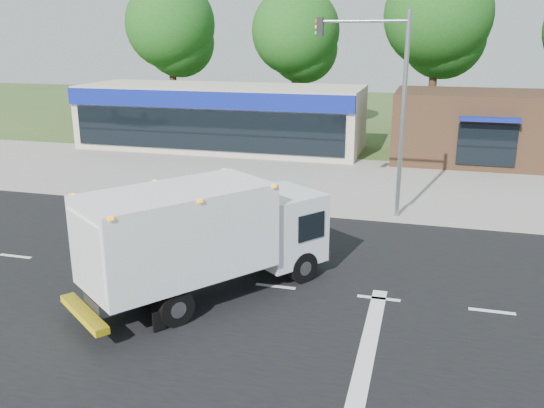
# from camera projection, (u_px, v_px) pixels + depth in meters

# --- Properties ---
(ground) EXTENTS (120.00, 120.00, 0.00)m
(ground) POSITION_uv_depth(u_px,v_px,m) (276.00, 287.00, 16.91)
(ground) COLOR #385123
(ground) RESTS_ON ground
(road_asphalt) EXTENTS (60.00, 14.00, 0.02)m
(road_asphalt) POSITION_uv_depth(u_px,v_px,m) (276.00, 287.00, 16.91)
(road_asphalt) COLOR black
(road_asphalt) RESTS_ON ground
(sidewalk) EXTENTS (60.00, 2.40, 0.12)m
(sidewalk) POSITION_uv_depth(u_px,v_px,m) (326.00, 207.00, 24.47)
(sidewalk) COLOR gray
(sidewalk) RESTS_ON ground
(parking_apron) EXTENTS (60.00, 9.00, 0.02)m
(parking_apron) POSITION_uv_depth(u_px,v_px,m) (345.00, 177.00, 29.85)
(parking_apron) COLOR gray
(parking_apron) RESTS_ON ground
(lane_markings) EXTENTS (55.20, 7.00, 0.01)m
(lane_markings) POSITION_uv_depth(u_px,v_px,m) (311.00, 312.00, 15.31)
(lane_markings) COLOR silver
(lane_markings) RESTS_ON road_asphalt
(ems_box_truck) EXTENTS (6.23, 7.28, 3.28)m
(ems_box_truck) POSITION_uv_depth(u_px,v_px,m) (204.00, 233.00, 15.79)
(ems_box_truck) COLOR black
(ems_box_truck) RESTS_ON ground
(emergency_worker) EXTENTS (0.70, 0.82, 2.00)m
(emergency_worker) POSITION_uv_depth(u_px,v_px,m) (118.00, 243.00, 17.67)
(emergency_worker) COLOR tan
(emergency_worker) RESTS_ON ground
(retail_strip_mall) EXTENTS (18.00, 6.20, 4.00)m
(retail_strip_mall) POSITION_uv_depth(u_px,v_px,m) (221.00, 117.00, 37.05)
(retail_strip_mall) COLOR beige
(retail_strip_mall) RESTS_ON ground
(brown_storefront) EXTENTS (10.00, 6.70, 4.00)m
(brown_storefront) POSITION_uv_depth(u_px,v_px,m) (483.00, 127.00, 33.03)
(brown_storefront) COLOR #382316
(brown_storefront) RESTS_ON ground
(traffic_signal_pole) EXTENTS (3.51, 0.25, 8.00)m
(traffic_signal_pole) POSITION_uv_depth(u_px,v_px,m) (387.00, 94.00, 21.94)
(traffic_signal_pole) COLOR gray
(traffic_signal_pole) RESTS_ON ground
(background_trees) EXTENTS (36.77, 7.39, 12.10)m
(background_trees) POSITION_uv_depth(u_px,v_px,m) (367.00, 30.00, 41.06)
(background_trees) COLOR #332114
(background_trees) RESTS_ON ground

